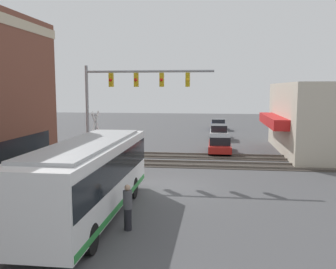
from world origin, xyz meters
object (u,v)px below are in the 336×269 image
parked_car_white (219,132)px  pedestrian_at_crossing (107,154)px  parked_car_blue (218,125)px  pedestrian_near_bus (128,207)px  city_bus (89,176)px  crossing_signal (96,134)px  parked_car_red (220,144)px

parked_car_white → pedestrian_at_crossing: (-15.30, 7.53, 0.20)m
parked_car_white → parked_car_blue: parked_car_white is taller
pedestrian_near_bus → pedestrian_at_crossing: (10.88, 3.98, 0.02)m
city_bus → pedestrian_near_bus: 2.33m
crossing_signal → parked_car_white: size_ratio=0.80×
pedestrian_near_bus → crossing_signal: bearing=24.0°
pedestrian_near_bus → pedestrian_at_crossing: size_ratio=0.98×
pedestrian_near_bus → pedestrian_at_crossing: pedestrian_at_crossing is taller
crossing_signal → parked_car_red: (7.55, -8.01, -1.62)m
parked_car_red → parked_car_white: 8.60m
parked_car_white → pedestrian_near_bus: 26.41m
crossing_signal → pedestrian_near_bus: crossing_signal is taller
crossing_signal → parked_car_red: size_ratio=0.78×
parked_car_white → pedestrian_near_bus: (-26.17, 3.55, 0.18)m
parked_car_red → pedestrian_near_bus: size_ratio=2.83×
crossing_signal → pedestrian_at_crossing: size_ratio=2.15×
city_bus → pedestrian_at_crossing: bearing=12.3°
city_bus → parked_car_blue: (34.05, -5.40, -1.08)m
city_bus → parked_car_white: 25.63m
parked_car_red → parked_car_white: size_ratio=1.02×
pedestrian_near_bus → parked_car_white: bearing=-7.7°
parked_car_white → pedestrian_at_crossing: pedestrian_at_crossing is taller
parked_car_red → pedestrian_near_bus: pedestrian_near_bus is taller
parked_car_red → parked_car_blue: parked_car_red is taller
parked_car_blue → pedestrian_at_crossing: pedestrian_at_crossing is taller
crossing_signal → parked_car_white: (16.14, -8.01, -1.59)m
parked_car_white → parked_car_blue: bearing=0.0°
parked_car_blue → pedestrian_near_bus: size_ratio=2.44×
pedestrian_at_crossing → city_bus: bearing=-167.7°
parked_car_red → parked_car_blue: size_ratio=1.16×
parked_car_blue → parked_car_red: bearing=180.0°
parked_car_red → parked_car_white: parked_car_white is taller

